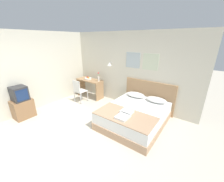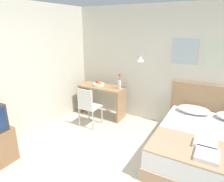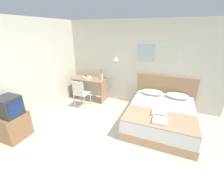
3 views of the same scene
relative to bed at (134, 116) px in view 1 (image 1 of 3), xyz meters
name	(u,v)px [view 1 (image 1 of 3)]	position (x,y,z in m)	size (l,w,h in m)	color
ground_plane	(70,137)	(-1.04, -1.56, -0.26)	(24.00, 24.00, 0.00)	beige
wall_back	(125,69)	(-1.04, 1.08, 1.07)	(5.30, 0.31, 2.65)	beige
wall_left	(13,76)	(-3.32, -1.75, 1.07)	(0.06, 5.61, 2.65)	beige
bed	(134,116)	(0.00, 0.00, 0.00)	(1.62, 1.98, 0.52)	tan
headboard	(149,96)	(0.00, 1.02, 0.28)	(1.74, 0.06, 1.07)	#A87F56
pillow_left	(136,95)	(-0.36, 0.75, 0.33)	(0.64, 0.39, 0.14)	white
pillow_right	(156,100)	(0.36, 0.75, 0.33)	(0.64, 0.39, 0.14)	white
throw_blanket	(125,116)	(0.00, -0.57, 0.28)	(1.57, 0.79, 0.02)	tan
folded_towel_near_foot	(127,112)	(-0.02, -0.43, 0.32)	(0.31, 0.27, 0.06)	white
folded_towel_mid_bed	(123,117)	(0.02, -0.71, 0.32)	(0.30, 0.34, 0.06)	white
desk	(90,85)	(-2.51, 0.69, 0.28)	(1.15, 0.48, 0.78)	#A87F56
desk_chair	(79,90)	(-2.46, 0.02, 0.28)	(0.41, 0.41, 0.91)	white
fruit_bowl	(88,78)	(-2.60, 0.69, 0.56)	(0.29, 0.29, 0.12)	silver
flower_vase	(98,78)	(-2.03, 0.73, 0.65)	(0.08, 0.08, 0.37)	silver
tv_stand	(23,109)	(-3.05, -1.79, 0.04)	(0.45, 0.57, 0.60)	#8E6642
television	(19,94)	(-3.04, -1.79, 0.56)	(0.44, 0.41, 0.44)	#2D2D30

